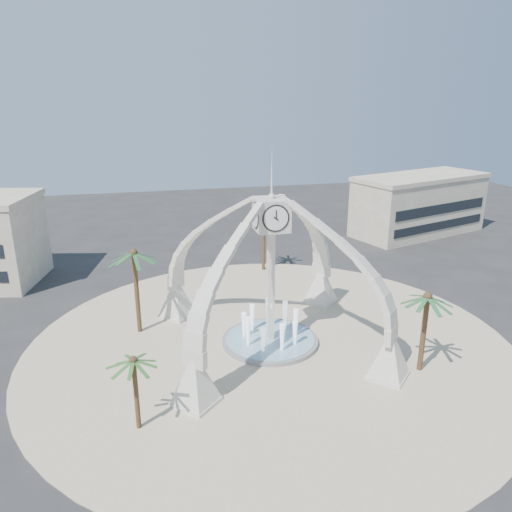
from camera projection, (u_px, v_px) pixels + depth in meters
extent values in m
plane|color=#282828|center=(270.00, 343.00, 41.75)|extent=(140.00, 140.00, 0.00)
cylinder|color=#C8B795|center=(270.00, 343.00, 41.74)|extent=(40.00, 40.00, 0.06)
cube|color=silver|center=(271.00, 289.00, 40.21)|extent=(0.55, 0.55, 9.80)
cube|color=silver|center=(271.00, 214.00, 38.27)|extent=(2.50, 2.50, 2.50)
cone|color=silver|center=(272.00, 172.00, 37.25)|extent=(0.20, 0.20, 4.00)
cylinder|color=white|center=(276.00, 218.00, 37.08)|extent=(1.84, 0.04, 1.84)
pyramid|color=silver|center=(321.00, 287.00, 49.34)|extent=(3.80, 3.80, 3.20)
pyramid|color=silver|center=(177.00, 300.00, 46.21)|extent=(3.80, 3.80, 3.20)
pyramid|color=silver|center=(195.00, 383.00, 33.16)|extent=(3.80, 3.80, 3.20)
pyramid|color=silver|center=(389.00, 358.00, 36.28)|extent=(3.80, 3.80, 3.20)
cylinder|color=gray|center=(270.00, 341.00, 41.69)|extent=(8.00, 8.00, 0.40)
cylinder|color=#80A9BF|center=(270.00, 338.00, 41.62)|extent=(7.40, 7.40, 0.04)
cone|color=white|center=(270.00, 321.00, 41.12)|extent=(0.60, 0.60, 3.20)
cube|color=beige|center=(419.00, 206.00, 72.97)|extent=(21.49, 13.79, 8.00)
cube|color=beige|center=(422.00, 177.00, 71.61)|extent=(21.87, 14.17, 0.60)
cylinder|color=brown|center=(423.00, 333.00, 36.76)|extent=(0.40, 0.40, 6.14)
cylinder|color=brown|center=(137.00, 293.00, 42.54)|extent=(0.39, 0.39, 7.41)
cylinder|color=brown|center=(264.00, 243.00, 57.79)|extent=(0.39, 0.39, 6.65)
cylinder|color=brown|center=(136.00, 394.00, 30.45)|extent=(0.31, 0.31, 4.93)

